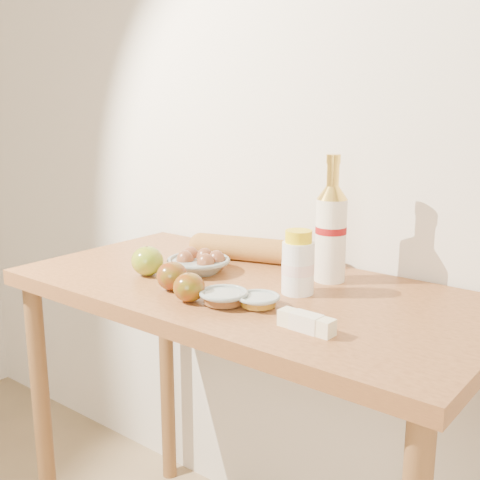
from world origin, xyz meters
name	(u,v)px	position (x,y,z in m)	size (l,w,h in m)	color
back_wall	(321,117)	(0.00, 1.51, 1.30)	(3.50, 0.02, 2.60)	silver
table	(247,332)	(0.00, 1.18, 0.78)	(1.20, 0.60, 0.90)	#A96836
bourbon_bottle	(331,231)	(0.14, 1.34, 1.03)	(0.09, 0.09, 0.32)	white
cream_bottle	(298,264)	(0.13, 1.20, 0.97)	(0.10, 0.10, 0.15)	white
egg_bowl	(199,263)	(-0.17, 1.19, 0.92)	(0.20, 0.20, 0.06)	gray
baguette	(256,250)	(-0.11, 1.37, 0.93)	(0.42, 0.19, 0.07)	#C0823A
apple_yellowgreen	(147,261)	(-0.26, 1.09, 0.94)	(0.10, 0.10, 0.08)	#A69021
apple_redgreen_front	(172,276)	(-0.12, 1.04, 0.93)	(0.09, 0.09, 0.07)	maroon
apple_redgreen_right	(189,287)	(-0.03, 1.00, 0.93)	(0.08, 0.08, 0.07)	#970B08
sugar_bowl	(224,297)	(0.05, 1.03, 0.92)	(0.13, 0.13, 0.03)	gray
syrup_bowl	(258,301)	(0.12, 1.07, 0.91)	(0.12, 0.12, 0.03)	#98A6A2
butter_stick	(306,322)	(0.27, 1.02, 0.92)	(0.12, 0.04, 0.04)	#F6EBBE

